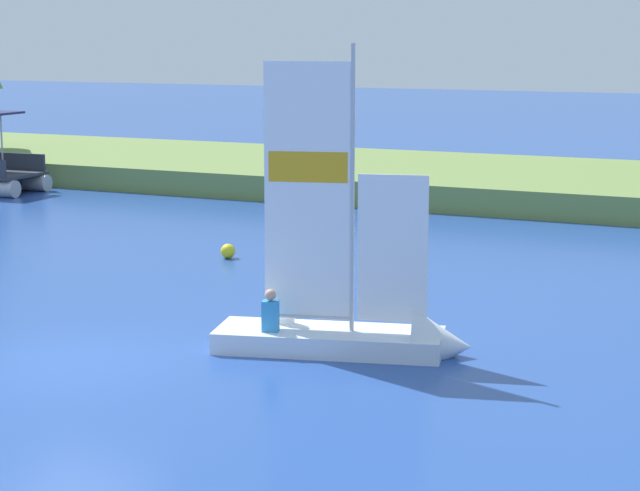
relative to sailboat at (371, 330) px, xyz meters
name	(u,v)px	position (x,y,z in m)	size (l,w,h in m)	color
ground_plane	(73,363)	(-4.30, -2.80, -0.41)	(200.00, 200.00, 0.00)	#234793
shore_bank	(496,182)	(-4.30, 21.18, 0.02)	(80.00, 10.53, 0.86)	olive
sailboat	(371,330)	(0.00, 0.00, 0.00)	(4.66, 2.40, 5.77)	silver
channel_buoy	(228,251)	(-6.69, 6.63, -0.23)	(0.37, 0.37, 0.37)	yellow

